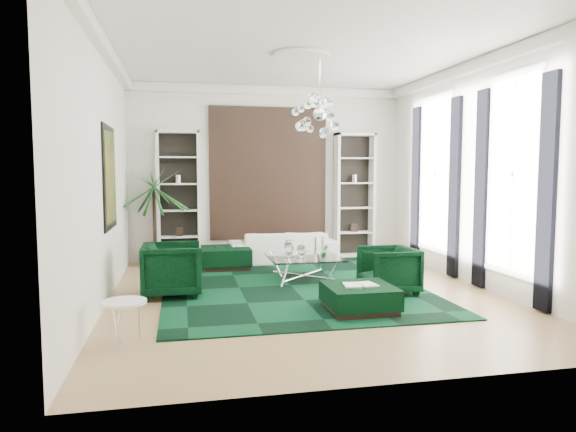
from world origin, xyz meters
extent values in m
cube|color=tan|center=(0.00, 0.00, -0.01)|extent=(6.00, 7.00, 0.02)
cube|color=white|center=(0.00, 0.00, 3.81)|extent=(6.00, 7.00, 0.02)
cube|color=silver|center=(0.00, 3.51, 1.90)|extent=(6.00, 0.02, 3.80)
cube|color=silver|center=(0.00, -3.51, 1.90)|extent=(6.00, 0.02, 3.80)
cube|color=silver|center=(-3.01, 0.00, 1.90)|extent=(0.02, 7.00, 3.80)
cube|color=silver|center=(3.01, 0.00, 1.90)|extent=(0.02, 7.00, 3.80)
cylinder|color=white|center=(0.00, 0.30, 3.77)|extent=(0.90, 0.90, 0.05)
cube|color=black|center=(0.00, 3.46, 1.90)|extent=(2.50, 0.06, 2.80)
cube|color=black|center=(-2.97, 0.60, 1.85)|extent=(0.04, 1.30, 1.60)
cube|color=white|center=(2.99, -0.90, 1.90)|extent=(0.03, 1.10, 2.90)
cube|color=black|center=(2.96, -1.68, 1.65)|extent=(0.07, 0.30, 3.25)
cube|color=black|center=(2.96, -0.12, 1.65)|extent=(0.07, 0.30, 3.25)
cube|color=white|center=(2.99, 1.50, 1.90)|extent=(0.03, 1.10, 2.90)
cube|color=black|center=(2.96, 0.72, 1.65)|extent=(0.07, 0.30, 3.25)
cube|color=black|center=(2.96, 2.28, 1.65)|extent=(0.07, 0.30, 3.25)
cube|color=black|center=(-0.11, 0.62, 0.01)|extent=(4.20, 5.00, 0.02)
imported|color=white|center=(0.23, 2.92, 0.33)|extent=(2.26, 0.88, 0.66)
imported|color=black|center=(-2.06, 0.35, 0.42)|extent=(0.92, 0.89, 0.84)
imported|color=black|center=(1.31, -0.21, 0.38)|extent=(0.83, 0.81, 0.75)
cube|color=black|center=(-1.04, 2.46, 0.21)|extent=(0.96, 0.96, 0.43)
cube|color=black|center=(0.50, -1.11, 0.18)|extent=(0.92, 0.92, 0.37)
cube|color=white|center=(0.50, -1.11, 0.39)|extent=(0.46, 0.31, 0.03)
cylinder|color=white|center=(-2.55, -1.84, 0.24)|extent=(0.50, 0.50, 0.48)
imported|color=#1B5423|center=(0.54, 0.80, 0.55)|extent=(0.13, 0.10, 0.23)
camera|label=1|loc=(-1.90, -7.76, 1.95)|focal=32.00mm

